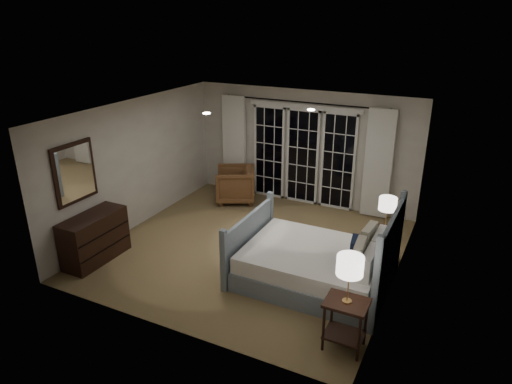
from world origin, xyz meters
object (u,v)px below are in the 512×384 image
at_px(dresser, 95,238).
at_px(nightstand_left, 345,317).
at_px(armchair, 235,184).
at_px(nightstand_right, 384,240).
at_px(lamp_right, 388,204).
at_px(lamp_left, 350,266).
at_px(bed, 317,264).

bearing_deg(dresser, nightstand_left, -3.66).
bearing_deg(armchair, nightstand_right, 43.55).
height_order(nightstand_left, armchair, armchair).
bearing_deg(lamp_right, armchair, 160.18).
xyz_separation_m(lamp_left, armchair, (-3.57, 3.66, -0.80)).
distance_m(nightstand_right, dresser, 4.91).
xyz_separation_m(bed, dresser, (-3.64, -0.98, 0.08)).
relative_size(bed, armchair, 2.69).
height_order(bed, nightstand_left, bed).
bearing_deg(bed, lamp_left, -57.34).
height_order(lamp_left, dresser, lamp_left).
bearing_deg(bed, lamp_right, 54.72).
distance_m(nightstand_left, nightstand_right, 2.38).
bearing_deg(nightstand_right, lamp_right, 14.04).
height_order(lamp_left, lamp_right, lamp_left).
height_order(nightstand_left, lamp_left, lamp_left).
distance_m(armchair, dresser, 3.49).
distance_m(nightstand_left, dresser, 4.46).
distance_m(bed, nightstand_left, 1.50).
bearing_deg(lamp_right, nightstand_right, -165.96).
bearing_deg(bed, nightstand_right, 54.72).
bearing_deg(nightstand_right, armchair, 160.18).
bearing_deg(lamp_left, dresser, 176.34).
distance_m(nightstand_left, lamp_right, 2.46).
relative_size(bed, nightstand_right, 3.70).
bearing_deg(armchair, dresser, -41.27).
bearing_deg(nightstand_left, nightstand_right, 90.41).
xyz_separation_m(nightstand_right, armchair, (-3.55, 1.28, -0.02)).
bearing_deg(lamp_right, bed, -125.28).
height_order(lamp_right, dresser, lamp_right).
height_order(lamp_right, armchair, lamp_right).
relative_size(bed, nightstand_left, 3.35).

